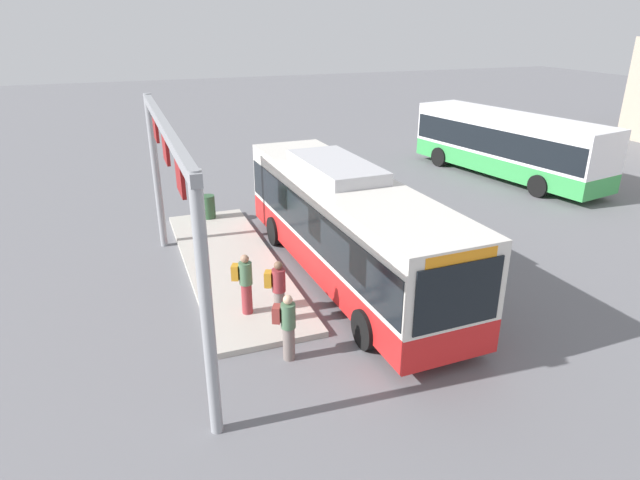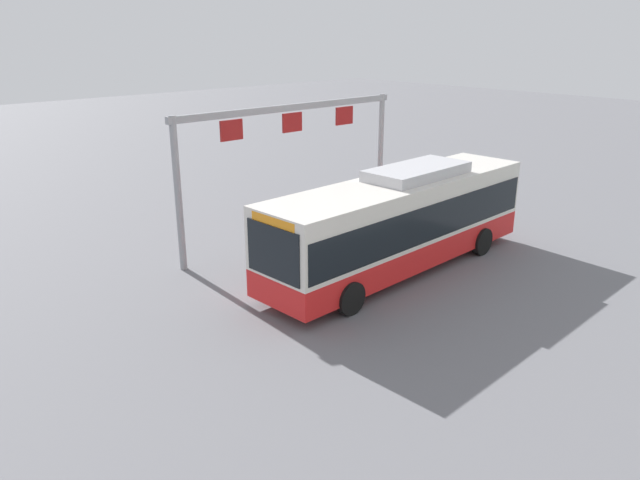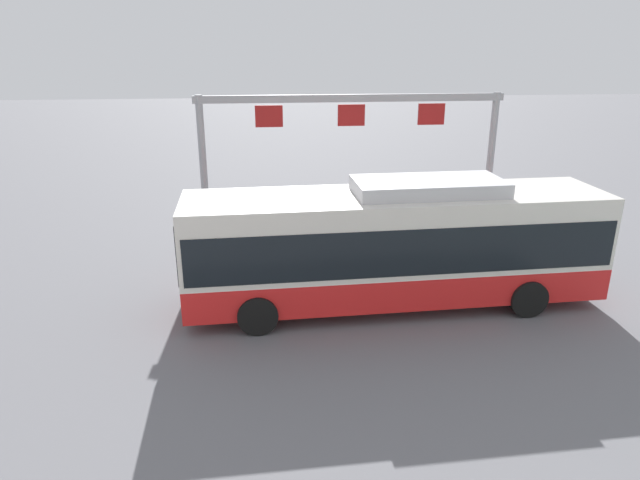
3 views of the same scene
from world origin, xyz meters
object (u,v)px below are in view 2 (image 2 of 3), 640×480
person_boarding (299,234)px  trash_bin (439,201)px  bus_main (400,218)px  person_waiting_near (301,226)px  person_waiting_mid (261,247)px

person_boarding → trash_bin: person_boarding is taller
bus_main → person_boarding: bearing=-54.9°
person_boarding → trash_bin: bearing=117.4°
bus_main → person_waiting_near: bearing=-70.0°
person_waiting_near → person_waiting_mid: 2.23m
person_boarding → bus_main: bearing=62.2°
person_waiting_mid → trash_bin: bearing=118.6°
person_boarding → person_waiting_near: same height
person_waiting_mid → trash_bin: size_ratio=1.86×
person_boarding → person_waiting_near: 0.97m
person_waiting_mid → bus_main: bearing=78.1°
bus_main → person_waiting_near: size_ratio=6.66×
person_waiting_near → bus_main: bearing=46.0°
trash_bin → person_waiting_near: bearing=-2.7°
person_waiting_near → person_boarding: bearing=-20.9°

